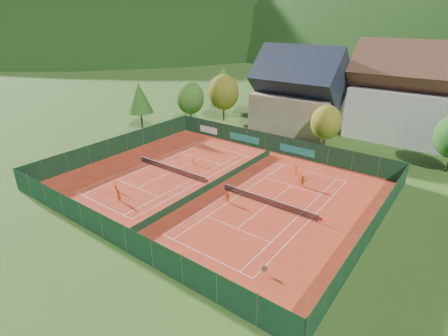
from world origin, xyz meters
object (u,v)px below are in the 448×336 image
ball_hopper (264,269)px  player_right_near (228,197)px  hotel_block_a (414,99)px  player_left_far (194,160)px  player_left_mid (118,196)px  player_right_far_b (303,181)px  chalet (298,95)px  player_right_far_a (296,170)px  player_left_near (116,186)px

ball_hopper → player_right_near: 13.13m
hotel_block_a → player_left_far: bearing=-125.9°
ball_hopper → player_left_far: bearing=145.0°
player_left_mid → player_right_far_b: (16.16, 17.14, 0.01)m
chalet → player_left_mid: bearing=-95.7°
player_right_near → player_left_far: bearing=126.5°
player_right_far_a → player_right_far_b: player_right_far_b is taller
player_left_near → player_right_near: size_ratio=0.95×
player_left_near → player_left_mid: bearing=-56.4°
hotel_block_a → player_left_near: size_ratio=16.09×
player_right_near → player_left_near: bearing=-178.4°
player_left_mid → player_left_far: bearing=92.2°
hotel_block_a → ball_hopper: (-2.06, -46.78, -6.83)m
chalet → hotel_block_a: bearing=17.5°
player_right_far_b → player_right_far_a: bearing=-47.4°
hotel_block_a → ball_hopper: bearing=-92.5°
player_left_far → hotel_block_a: bearing=-104.2°
player_right_near → player_right_far_b: size_ratio=0.90×
player_right_near → player_right_far_a: 12.84m
player_right_far_a → player_right_far_b: size_ratio=0.85×
hotel_block_a → player_right_far_b: size_ratio=13.69×
ball_hopper → player_left_mid: size_ratio=0.51×
player_right_far_b → hotel_block_a: bearing=-99.3°
player_left_far → player_right_near: bearing=171.5°
chalet → player_right_far_b: (12.19, -22.96, -5.84)m
hotel_block_a → player_left_mid: bearing=-116.5°
ball_hopper → player_left_mid: player_left_mid is taller
ball_hopper → player_right_near: bearing=140.4°
player_right_near → player_right_far_a: bearing=53.5°
ball_hopper → player_right_far_a: size_ratio=0.59×
player_left_near → hotel_block_a: bearing=35.1°
player_right_near → player_right_far_b: 10.86m
player_left_near → player_left_mid: (2.49, -1.51, 0.11)m
player_right_far_b → chalet: bearing=-58.1°
ball_hopper → hotel_block_a: bearing=87.5°
player_left_near → player_right_near: player_right_near is taller
player_left_near → player_left_far: size_ratio=1.01×
chalet → hotel_block_a: hotel_block_a is taller
chalet → player_right_near: (6.83, -32.41, -5.92)m
player_left_mid → player_right_near: bearing=36.7°
player_left_mid → player_left_far: (-0.23, 14.10, -0.12)m
ball_hopper → player_left_far: 25.80m
player_left_near → player_left_far: 12.79m
player_left_far → player_right_far_a: bearing=-134.7°
player_left_far → player_right_far_a: (13.94, 6.10, 0.01)m
player_right_far_b → player_right_near: bearing=64.4°
player_left_mid → player_right_far_a: size_ratio=1.15×
player_right_far_b → ball_hopper: bearing=108.9°
chalet → player_left_mid: size_ratio=10.42×
chalet → player_left_near: chalet is taller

